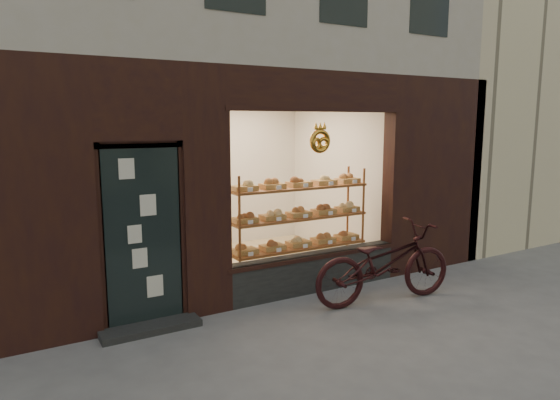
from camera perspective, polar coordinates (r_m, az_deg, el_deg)
ground at (r=5.57m, az=12.76°, el=-17.01°), size 90.00×90.00×0.00m
neighbor_right at (r=16.07m, az=25.63°, el=15.59°), size 12.00×7.00×9.00m
display_shelf at (r=7.47m, az=2.15°, el=-2.92°), size 2.20×0.45×1.70m
bicycle at (r=6.88m, az=11.82°, el=-7.06°), size 2.13×1.00×1.08m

